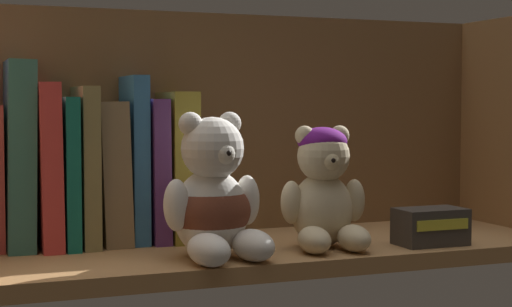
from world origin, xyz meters
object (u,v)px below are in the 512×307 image
at_px(book_8, 151,169).
at_px(book_2, 18,155).
at_px(book_6, 108,172).
at_px(teddy_bear_larger, 213,201).
at_px(small_product_box, 431,226).
at_px(book_7, 132,159).
at_px(book_3, 45,165).
at_px(book_9, 174,165).
at_px(book_5, 83,165).
at_px(teddy_bear_smaller, 324,190).
at_px(book_4, 65,171).

bearing_deg(book_8, book_2, 180.00).
distance_m(book_2, book_6, 0.11).
distance_m(teddy_bear_larger, small_product_box, 0.28).
bearing_deg(book_7, book_3, 180.00).
bearing_deg(teddy_bear_larger, book_8, 102.88).
bearing_deg(book_9, book_8, 180.00).
height_order(book_5, teddy_bear_smaller, book_5).
bearing_deg(book_3, book_5, 0.00).
xyz_separation_m(book_2, book_5, (0.08, 0.00, -0.02)).
relative_size(book_2, small_product_box, 2.66).
bearing_deg(book_9, teddy_bear_smaller, -42.52).
bearing_deg(book_5, teddy_bear_larger, -51.47).
height_order(book_4, book_8, book_4).
bearing_deg(book_4, book_6, 0.00).
relative_size(book_8, teddy_bear_smaller, 1.22).
bearing_deg(book_9, teddy_bear_larger, -88.42).
distance_m(book_5, book_7, 0.06).
bearing_deg(book_6, teddy_bear_smaller, -30.28).
bearing_deg(book_4, teddy_bear_larger, -46.69).
height_order(book_7, book_9, book_7).
xyz_separation_m(book_3, book_7, (0.11, 0.00, 0.00)).
height_order(book_4, book_5, book_5).
distance_m(book_7, small_product_box, 0.39).
distance_m(book_4, book_5, 0.02).
distance_m(book_2, book_8, 0.17).
relative_size(book_3, book_9, 1.05).
bearing_deg(book_5, book_4, 180.00).
distance_m(book_2, teddy_bear_smaller, 0.37).
bearing_deg(small_product_box, teddy_bear_smaller, 167.51).
relative_size(book_3, book_7, 0.95).
bearing_deg(teddy_bear_larger, small_product_box, -3.13).
distance_m(book_8, book_9, 0.03).
bearing_deg(book_3, book_2, 180.00).
xyz_separation_m(teddy_bear_smaller, small_product_box, (0.13, -0.03, -0.05)).
bearing_deg(book_2, small_product_box, -19.27).
relative_size(book_5, book_7, 0.93).
relative_size(book_8, small_product_box, 2.13).
distance_m(book_9, teddy_bear_smaller, 0.21).
relative_size(book_4, book_8, 1.01).
height_order(book_6, teddy_bear_smaller, book_6).
distance_m(book_6, book_9, 0.09).
bearing_deg(book_4, book_7, 0.00).
xyz_separation_m(book_3, teddy_bear_smaller, (0.31, -0.14, -0.03)).
height_order(book_5, book_7, book_7).
distance_m(book_3, teddy_bear_smaller, 0.34).
height_order(book_7, book_8, book_7).
bearing_deg(book_3, book_8, 0.00).
bearing_deg(book_8, book_5, 180.00).
bearing_deg(book_2, book_7, 0.00).
xyz_separation_m(book_8, small_product_box, (0.31, -0.17, -0.07)).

